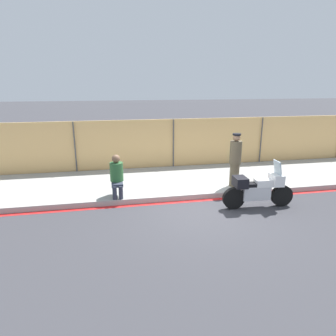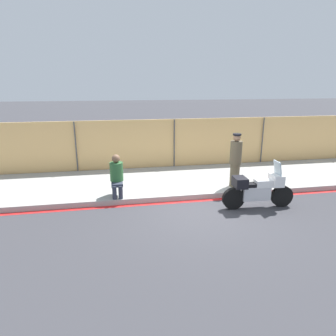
% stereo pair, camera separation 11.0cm
% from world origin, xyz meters
% --- Properties ---
extents(ground_plane, '(120.00, 120.00, 0.00)m').
position_xyz_m(ground_plane, '(0.00, 0.00, 0.00)').
color(ground_plane, '#38383D').
extents(sidewalk, '(30.21, 3.54, 0.18)m').
position_xyz_m(sidewalk, '(0.00, 2.61, 0.09)').
color(sidewalk, '#9E9E99').
rests_on(sidewalk, ground_plane).
extents(curb_paint_stripe, '(30.21, 0.18, 0.01)m').
position_xyz_m(curb_paint_stripe, '(0.00, 0.75, 0.00)').
color(curb_paint_stripe, red).
rests_on(curb_paint_stripe, ground_plane).
extents(storefront_fence, '(28.70, 0.17, 2.22)m').
position_xyz_m(storefront_fence, '(0.00, 4.47, 1.11)').
color(storefront_fence, '#E5B26B').
rests_on(storefront_fence, ground_plane).
extents(motorcycle, '(2.22, 0.57, 1.46)m').
position_xyz_m(motorcycle, '(1.67, -0.11, 0.59)').
color(motorcycle, black).
rests_on(motorcycle, ground_plane).
extents(officer_standing, '(0.40, 0.40, 1.86)m').
position_xyz_m(officer_standing, '(1.56, 1.43, 1.13)').
color(officer_standing, brown).
rests_on(officer_standing, sidewalk).
extents(person_seated_on_curb, '(0.42, 0.70, 1.33)m').
position_xyz_m(person_seated_on_curb, '(-2.50, 1.29, 0.91)').
color(person_seated_on_curb, '#2D3342').
rests_on(person_seated_on_curb, sidewalk).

